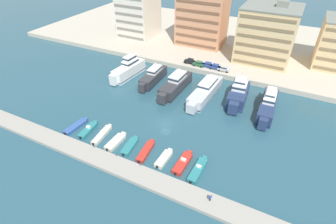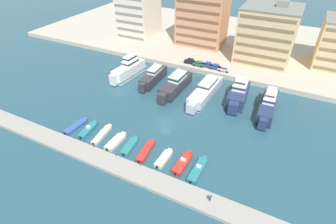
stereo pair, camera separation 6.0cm
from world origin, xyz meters
TOP-DOWN VIEW (x-y plane):
  - ground_plane at (0.00, 0.00)m, footprint 400.00×400.00m
  - quay_promenade at (0.00, 66.36)m, footprint 180.00×70.00m
  - pier_dock at (0.00, -18.16)m, footprint 120.00×4.64m
  - yacht_white_far_left at (-23.81, 18.49)m, footprint 5.25×16.75m
  - yacht_charcoal_left at (-14.18, 18.74)m, footprint 4.21×16.24m
  - yacht_charcoal_mid_left at (-5.11, 16.94)m, footprint 4.89×18.42m
  - yacht_silver_center_left at (4.57, 17.71)m, footprint 5.43×21.09m
  - yacht_navy_center at (14.02, 19.74)m, footprint 5.94×15.78m
  - yacht_navy_center_right at (22.86, 17.79)m, footprint 4.49×18.16m
  - motorboat_blue_far_left at (-20.28, -11.60)m, footprint 2.42×7.78m
  - motorboat_teal_left at (-16.19, -11.46)m, footprint 2.53×7.20m
  - motorboat_cream_mid_left at (-11.98, -11.27)m, footprint 2.37×8.14m
  - motorboat_cream_center_left at (-7.36, -11.91)m, footprint 2.28×7.09m
  - motorboat_teal_center at (-3.53, -11.57)m, footprint 2.62×7.00m
  - motorboat_red_center_right at (0.81, -11.45)m, footprint 2.49×7.88m
  - motorboat_cream_mid_right at (5.64, -11.66)m, footprint 2.02×6.44m
  - motorboat_red_right at (9.98, -11.04)m, footprint 2.26×7.75m
  - motorboat_teal_far_right at (13.66, -11.33)m, footprint 2.07×8.34m
  - car_black_far_left at (-7.53, 34.43)m, footprint 4.12×1.95m
  - car_green_left at (-3.88, 33.80)m, footprint 4.11×1.94m
  - car_blue_mid_left at (-0.69, 34.44)m, footprint 4.12×1.96m
  - car_blue_center_left at (2.19, 34.14)m, footprint 4.11×1.94m
  - car_silver_center at (5.40, 33.87)m, footprint 4.12×1.96m
  - apartment_block_far_left at (-39.84, 51.80)m, footprint 14.86×15.62m
  - apartment_block_left at (-11.23, 54.74)m, footprint 19.35×12.80m
  - apartment_block_mid_left at (15.28, 50.37)m, footprint 19.27×18.23m
  - pedestrian_near_edge at (18.57, -17.80)m, footprint 0.48×0.57m
  - bollard_west at (-10.42, -16.09)m, footprint 0.20×0.20m
  - bollard_west_mid at (-4.12, -16.09)m, footprint 0.20×0.20m
  - bollard_east_mid at (2.18, -16.09)m, footprint 0.20×0.20m

SIDE VIEW (x-z plane):
  - ground_plane at x=0.00m, z-range 0.00..0.00m
  - motorboat_blue_far_left at x=-20.28m, z-range -0.04..0.77m
  - motorboat_teal_center at x=-3.53m, z-range -0.04..0.78m
  - pier_dock at x=0.00m, z-range 0.00..0.81m
  - motorboat_cream_mid_left at x=-11.98m, z-range -0.27..1.15m
  - motorboat_cream_mid_right at x=5.64m, z-range 0.00..0.89m
  - motorboat_red_center_right at x=0.81m, z-range 0.00..0.92m
  - motorboat_cream_center_left at x=-7.36m, z-range -0.21..1.15m
  - motorboat_teal_left at x=-16.19m, z-range -0.26..1.31m
  - motorboat_teal_far_right at x=13.66m, z-range -0.20..1.25m
  - motorboat_red_right at x=9.98m, z-range -0.25..1.35m
  - quay_promenade at x=0.00m, z-range 0.00..1.66m
  - bollard_west at x=-10.42m, z-range 0.83..1.44m
  - bollard_west_mid at x=-4.12m, z-range 0.83..1.44m
  - bollard_east_mid at x=2.18m, z-range 0.83..1.44m
  - pedestrian_near_edge at x=18.57m, z-range 0.98..2.75m
  - yacht_charcoal_left at x=-14.18m, z-range -1.33..5.28m
  - yacht_silver_center_left at x=4.57m, z-range -1.35..5.30m
  - yacht_charcoal_mid_left at x=-5.11m, z-range -1.39..5.72m
  - yacht_navy_center_right at x=22.86m, z-range -1.73..6.43m
  - yacht_navy_center at x=14.02m, z-range -1.82..6.97m
  - car_black_far_left at x=-7.53m, z-range 1.74..3.54m
  - car_green_left at x=-3.88m, z-range 1.74..3.54m
  - car_blue_mid_left at x=-0.69m, z-range 1.74..3.54m
  - car_blue_center_left at x=2.19m, z-range 1.74..3.54m
  - car_silver_center at x=5.40m, z-range 1.74..3.54m
  - yacht_white_far_left at x=-23.81m, z-range -1.81..7.13m
  - apartment_block_mid_left at x=15.28m, z-range 0.71..21.97m
  - apartment_block_far_left at x=-39.84m, z-range 0.73..28.74m
  - apartment_block_left at x=-11.23m, z-range 0.72..29.38m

